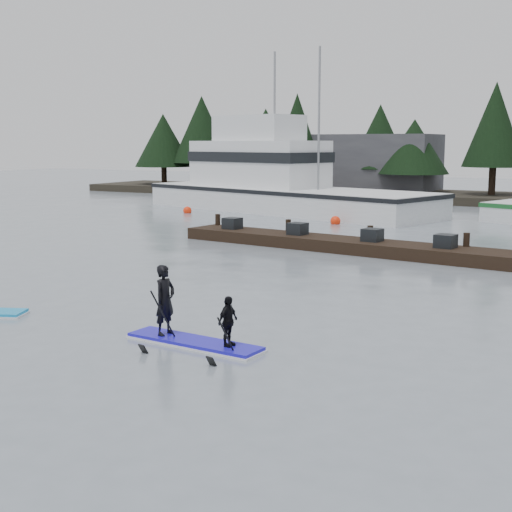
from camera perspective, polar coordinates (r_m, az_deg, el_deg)
The scene contains 9 objects.
ground at distance 15.88m, azimuth -10.57°, elevation -6.92°, with size 160.00×160.00×0.00m, color slate.
far_shore at distance 54.78m, azimuth 18.53°, elevation 4.36°, with size 70.00×8.00×0.60m, color #2D281E.
treeline at distance 54.80m, azimuth 18.51°, elevation 4.05°, with size 60.00×4.00×8.00m, color black, non-canonical shape.
waterfront_building at distance 60.63m, azimuth 5.78°, elevation 7.27°, with size 18.00×6.00×5.00m, color #4C4C51.
fishing_boat_large at distance 46.05m, azimuth 1.81°, elevation 4.74°, with size 21.22×11.10×11.23m.
floating_dock at distance 29.18m, azimuth 6.63°, elevation 0.94°, with size 14.66×1.95×0.49m, color black.
buoy_a at distance 44.67m, azimuth -5.51°, elevation 3.44°, with size 0.53×0.53×0.53m, color #FF2E0C.
buoy_b at distance 38.65m, azimuth 6.37°, elevation 2.56°, with size 0.56×0.56×0.56m, color #FF2E0C.
paddleboard_duo at distance 15.54m, azimuth -5.40°, elevation -5.07°, with size 3.24×1.21×2.21m.
Camera 1 is at (9.77, -11.75, 4.32)m, focal length 50.00 mm.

